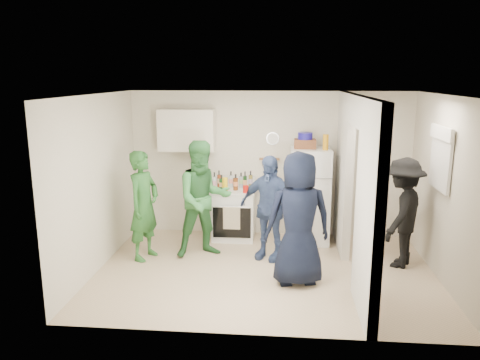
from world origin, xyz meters
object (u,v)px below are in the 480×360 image
(person_green_center, at_px, (204,199))
(yellow_cup_stack_top, at_px, (326,142))
(blue_bowl, at_px, (305,136))
(person_green_left, at_px, (144,205))
(wicker_basket, at_px, (305,144))
(person_nook, at_px, (402,213))
(person_denim, at_px, (269,208))
(stove, at_px, (234,214))
(fridge, at_px, (310,196))
(person_navy, at_px, (298,219))

(person_green_center, bearing_deg, yellow_cup_stack_top, -3.62)
(blue_bowl, height_order, person_green_left, blue_bowl)
(wicker_basket, distance_m, person_nook, 1.89)
(yellow_cup_stack_top, xyz_separation_m, person_denim, (-0.88, -0.72, -0.91))
(person_green_left, bearing_deg, wicker_basket, -47.82)
(person_green_center, distance_m, person_denim, 1.00)
(person_green_center, xyz_separation_m, person_nook, (2.94, -0.14, -0.10))
(stove, xyz_separation_m, person_denim, (0.62, -0.85, 0.37))
(person_nook, bearing_deg, blue_bowl, -95.38)
(fridge, relative_size, person_nook, 0.98)
(stove, distance_m, person_green_left, 1.66)
(person_nook, bearing_deg, fridge, -95.98)
(stove, relative_size, person_denim, 0.54)
(blue_bowl, relative_size, person_nook, 0.15)
(fridge, distance_m, person_navy, 1.69)
(person_green_center, relative_size, person_denim, 1.12)
(fridge, distance_m, wicker_basket, 0.87)
(person_nook, bearing_deg, person_navy, -34.24)
(person_green_left, distance_m, person_denim, 1.88)
(person_green_left, relative_size, person_denim, 1.04)
(fridge, bearing_deg, person_navy, -98.22)
(wicker_basket, bearing_deg, person_green_left, -157.16)
(wicker_basket, xyz_separation_m, person_denim, (-0.56, -0.87, -0.86))
(person_green_center, height_order, person_navy, person_navy)
(blue_bowl, distance_m, person_green_center, 1.97)
(person_nook, bearing_deg, person_green_left, -59.48)
(wicker_basket, bearing_deg, person_nook, -35.10)
(person_denim, bearing_deg, person_navy, -41.34)
(person_navy, bearing_deg, person_nook, -165.37)
(blue_bowl, bearing_deg, stove, -179.03)
(blue_bowl, distance_m, person_navy, 1.94)
(wicker_basket, distance_m, person_green_left, 2.77)
(person_green_left, bearing_deg, stove, -32.03)
(wicker_basket, height_order, person_denim, wicker_basket)
(wicker_basket, xyz_separation_m, person_nook, (1.38, -0.97, -0.85))
(person_green_left, bearing_deg, person_nook, -69.85)
(wicker_basket, relative_size, person_green_left, 0.21)
(stove, bearing_deg, person_green_center, -115.14)
(wicker_basket, bearing_deg, fridge, -26.57)
(fridge, xyz_separation_m, yellow_cup_stack_top, (0.22, -0.10, 0.92))
(person_green_left, bearing_deg, fridge, -49.61)
(person_green_left, bearing_deg, blue_bowl, -47.82)
(person_navy, relative_size, person_nook, 1.12)
(stove, bearing_deg, blue_bowl, 0.97)
(fridge, height_order, wicker_basket, wicker_basket)
(stove, xyz_separation_m, person_green_left, (-1.26, -1.01, 0.40))
(stove, height_order, fridge, fridge)
(fridge, bearing_deg, person_green_center, -154.82)
(person_green_left, bearing_deg, person_navy, -87.42)
(person_nook, bearing_deg, stove, -80.68)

